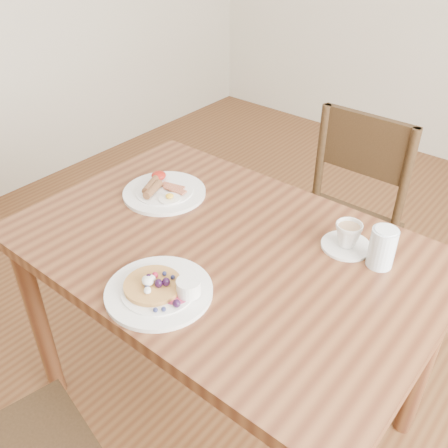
{
  "coord_description": "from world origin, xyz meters",
  "views": [
    {
      "loc": [
        0.72,
        -0.87,
        1.6
      ],
      "look_at": [
        0.0,
        0.0,
        0.82
      ],
      "focal_mm": 40.0,
      "sensor_mm": 36.0,
      "label": 1
    }
  ],
  "objects_px": {
    "breakfast_plate": "(163,191)",
    "water_glass": "(382,248)",
    "chair_far": "(340,217)",
    "teacup_saucer": "(347,237)",
    "dining_table": "(224,271)",
    "pancake_plate": "(161,289)"
  },
  "relations": [
    {
      "from": "chair_far",
      "to": "teacup_saucer",
      "type": "distance_m",
      "value": 0.62
    },
    {
      "from": "chair_far",
      "to": "pancake_plate",
      "type": "relative_size",
      "value": 3.26
    },
    {
      "from": "water_glass",
      "to": "breakfast_plate",
      "type": "bearing_deg",
      "value": -171.21
    },
    {
      "from": "chair_far",
      "to": "teacup_saucer",
      "type": "relative_size",
      "value": 6.29
    },
    {
      "from": "dining_table",
      "to": "teacup_saucer",
      "type": "height_order",
      "value": "teacup_saucer"
    },
    {
      "from": "breakfast_plate",
      "to": "teacup_saucer",
      "type": "distance_m",
      "value": 0.61
    },
    {
      "from": "breakfast_plate",
      "to": "teacup_saucer",
      "type": "relative_size",
      "value": 1.93
    },
    {
      "from": "teacup_saucer",
      "to": "dining_table",
      "type": "bearing_deg",
      "value": -142.47
    },
    {
      "from": "dining_table",
      "to": "water_glass",
      "type": "xyz_separation_m",
      "value": [
        0.38,
        0.19,
        0.16
      ]
    },
    {
      "from": "pancake_plate",
      "to": "breakfast_plate",
      "type": "height_order",
      "value": "pancake_plate"
    },
    {
      "from": "chair_far",
      "to": "teacup_saucer",
      "type": "height_order",
      "value": "chair_far"
    },
    {
      "from": "breakfast_plate",
      "to": "teacup_saucer",
      "type": "height_order",
      "value": "teacup_saucer"
    },
    {
      "from": "water_glass",
      "to": "chair_far",
      "type": "bearing_deg",
      "value": 125.05
    },
    {
      "from": "chair_far",
      "to": "teacup_saucer",
      "type": "bearing_deg",
      "value": 116.28
    },
    {
      "from": "dining_table",
      "to": "pancake_plate",
      "type": "distance_m",
      "value": 0.28
    },
    {
      "from": "pancake_plate",
      "to": "teacup_saucer",
      "type": "relative_size",
      "value": 1.93
    },
    {
      "from": "dining_table",
      "to": "water_glass",
      "type": "height_order",
      "value": "water_glass"
    },
    {
      "from": "teacup_saucer",
      "to": "chair_far",
      "type": "bearing_deg",
      "value": 116.8
    },
    {
      "from": "breakfast_plate",
      "to": "water_glass",
      "type": "height_order",
      "value": "water_glass"
    },
    {
      "from": "breakfast_plate",
      "to": "water_glass",
      "type": "bearing_deg",
      "value": 8.79
    },
    {
      "from": "pancake_plate",
      "to": "water_glass",
      "type": "distance_m",
      "value": 0.59
    },
    {
      "from": "dining_table",
      "to": "teacup_saucer",
      "type": "bearing_deg",
      "value": 37.53
    }
  ]
}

